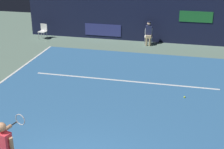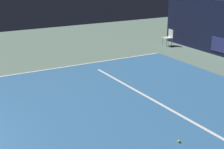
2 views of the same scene
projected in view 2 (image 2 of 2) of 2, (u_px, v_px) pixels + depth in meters
The scene contains 6 objects.
ground_plane at pixel (96, 114), 10.06m from camera, with size 28.95×28.95×0.00m, color slate.
court_surface at pixel (96, 114), 10.06m from camera, with size 9.97×11.87×0.01m, color #336699.
line_sideline_right at pixel (42, 70), 14.14m from camera, with size 0.10×11.87×0.01m, color white.
line_service at pixel (154, 100), 11.03m from camera, with size 7.77×0.10×0.01m, color white.
courtside_chair_near at pixel (169, 37), 18.35m from camera, with size 0.48×0.45×0.88m.
tennis_ball at pixel (179, 141), 8.41m from camera, with size 0.07×0.07×0.07m, color #CCE033.
Camera 2 is at (8.26, 0.81, 4.19)m, focal length 54.85 mm.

